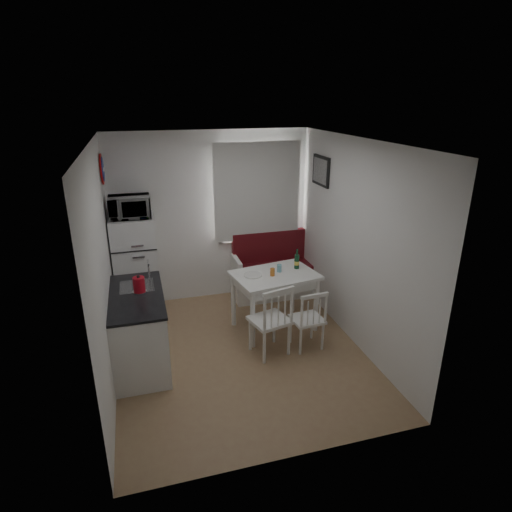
{
  "coord_description": "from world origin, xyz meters",
  "views": [
    {
      "loc": [
        -1.09,
        -4.51,
        3.06
      ],
      "look_at": [
        0.35,
        0.5,
        1.09
      ],
      "focal_mm": 30.0,
      "sensor_mm": 36.0,
      "label": 1
    }
  ],
  "objects_px": {
    "bench": "(276,274)",
    "kettle": "(139,285)",
    "kitchen_counter": "(139,328)",
    "microwave": "(130,207)",
    "dining_table": "(275,280)",
    "chair_right": "(310,314)",
    "chair_left": "(272,315)",
    "wine_bottle": "(297,259)",
    "fridge": "(136,267)"
  },
  "relations": [
    {
      "from": "bench",
      "to": "chair_right",
      "type": "height_order",
      "value": "bench"
    },
    {
      "from": "kitchen_counter",
      "to": "microwave",
      "type": "relative_size",
      "value": 2.44
    },
    {
      "from": "chair_right",
      "to": "kitchen_counter",
      "type": "bearing_deg",
      "value": 166.32
    },
    {
      "from": "kitchen_counter",
      "to": "chair_right",
      "type": "bearing_deg",
      "value": -9.0
    },
    {
      "from": "chair_right",
      "to": "fridge",
      "type": "height_order",
      "value": "fridge"
    },
    {
      "from": "chair_left",
      "to": "wine_bottle",
      "type": "height_order",
      "value": "wine_bottle"
    },
    {
      "from": "microwave",
      "to": "kettle",
      "type": "xyz_separation_m",
      "value": [
        0.03,
        -1.17,
        -0.64
      ]
    },
    {
      "from": "kitchen_counter",
      "to": "chair_right",
      "type": "distance_m",
      "value": 2.08
    },
    {
      "from": "wine_bottle",
      "to": "fridge",
      "type": "bearing_deg",
      "value": 159.08
    },
    {
      "from": "chair_right",
      "to": "fridge",
      "type": "xyz_separation_m",
      "value": [
        -2.03,
        1.57,
        0.24
      ]
    },
    {
      "from": "bench",
      "to": "chair_left",
      "type": "height_order",
      "value": "bench"
    },
    {
      "from": "dining_table",
      "to": "chair_right",
      "type": "bearing_deg",
      "value": -78.88
    },
    {
      "from": "fridge",
      "to": "wine_bottle",
      "type": "relative_size",
      "value": 5.34
    },
    {
      "from": "dining_table",
      "to": "kettle",
      "type": "xyz_separation_m",
      "value": [
        -1.75,
        -0.3,
        0.29
      ]
    },
    {
      "from": "chair_left",
      "to": "wine_bottle",
      "type": "distance_m",
      "value": 1.04
    },
    {
      "from": "fridge",
      "to": "kettle",
      "type": "distance_m",
      "value": 1.25
    },
    {
      "from": "dining_table",
      "to": "chair_left",
      "type": "relative_size",
      "value": 2.24
    },
    {
      "from": "kitchen_counter",
      "to": "chair_right",
      "type": "height_order",
      "value": "kitchen_counter"
    },
    {
      "from": "chair_right",
      "to": "kettle",
      "type": "relative_size",
      "value": 2.01
    },
    {
      "from": "kitchen_counter",
      "to": "dining_table",
      "type": "xyz_separation_m",
      "value": [
        1.8,
        0.33,
        0.27
      ]
    },
    {
      "from": "dining_table",
      "to": "microwave",
      "type": "bearing_deg",
      "value": 144.32
    },
    {
      "from": "fridge",
      "to": "dining_table",
      "type": "bearing_deg",
      "value": -27.17
    },
    {
      "from": "kettle",
      "to": "bench",
      "type": "bearing_deg",
      "value": 31.98
    },
    {
      "from": "bench",
      "to": "kitchen_counter",
      "type": "bearing_deg",
      "value": -148.1
    },
    {
      "from": "kitchen_counter",
      "to": "chair_left",
      "type": "distance_m",
      "value": 1.59
    },
    {
      "from": "dining_table",
      "to": "chair_right",
      "type": "distance_m",
      "value": 0.73
    },
    {
      "from": "kitchen_counter",
      "to": "microwave",
      "type": "distance_m",
      "value": 1.69
    },
    {
      "from": "kettle",
      "to": "microwave",
      "type": "bearing_deg",
      "value": 91.47
    },
    {
      "from": "fridge",
      "to": "wine_bottle",
      "type": "xyz_separation_m",
      "value": [
        2.13,
        -0.82,
        0.21
      ]
    },
    {
      "from": "fridge",
      "to": "kitchen_counter",
      "type": "bearing_deg",
      "value": -90.9
    },
    {
      "from": "kettle",
      "to": "chair_left",
      "type": "bearing_deg",
      "value": -13.65
    },
    {
      "from": "bench",
      "to": "microwave",
      "type": "xyz_separation_m",
      "value": [
        -2.16,
        -0.16,
        1.31
      ]
    },
    {
      "from": "chair_right",
      "to": "wine_bottle",
      "type": "height_order",
      "value": "wine_bottle"
    },
    {
      "from": "bench",
      "to": "kettle",
      "type": "height_order",
      "value": "kettle"
    },
    {
      "from": "wine_bottle",
      "to": "kitchen_counter",
      "type": "bearing_deg",
      "value": -168.74
    },
    {
      "from": "chair_left",
      "to": "fridge",
      "type": "distance_m",
      "value": 2.21
    },
    {
      "from": "kitchen_counter",
      "to": "kettle",
      "type": "distance_m",
      "value": 0.56
    },
    {
      "from": "microwave",
      "to": "wine_bottle",
      "type": "relative_size",
      "value": 1.93
    },
    {
      "from": "microwave",
      "to": "bench",
      "type": "bearing_deg",
      "value": 4.32
    },
    {
      "from": "wine_bottle",
      "to": "microwave",
      "type": "bearing_deg",
      "value": 160.26
    },
    {
      "from": "fridge",
      "to": "wine_bottle",
      "type": "distance_m",
      "value": 2.29
    },
    {
      "from": "dining_table",
      "to": "chair_right",
      "type": "height_order",
      "value": "dining_table"
    },
    {
      "from": "kitchen_counter",
      "to": "kettle",
      "type": "height_order",
      "value": "kitchen_counter"
    },
    {
      "from": "kitchen_counter",
      "to": "wine_bottle",
      "type": "height_order",
      "value": "kitchen_counter"
    },
    {
      "from": "dining_table",
      "to": "chair_right",
      "type": "relative_size",
      "value": 2.74
    },
    {
      "from": "dining_table",
      "to": "microwave",
      "type": "height_order",
      "value": "microwave"
    },
    {
      "from": "wine_bottle",
      "to": "chair_left",
      "type": "bearing_deg",
      "value": -128.02
    },
    {
      "from": "bench",
      "to": "chair_right",
      "type": "relative_size",
      "value": 3.27
    },
    {
      "from": "kitchen_counter",
      "to": "fridge",
      "type": "height_order",
      "value": "fridge"
    },
    {
      "from": "chair_left",
      "to": "microwave",
      "type": "relative_size",
      "value": 0.99
    }
  ]
}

